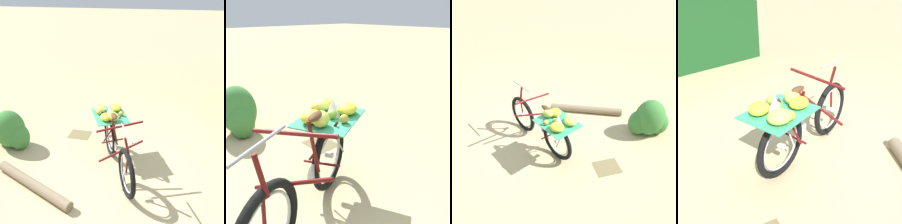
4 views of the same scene
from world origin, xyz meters
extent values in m
plane|color=tan|center=(0.00, 0.00, 0.00)|extent=(60.00, 60.00, 0.00)
torus|color=black|center=(-0.18, 0.39, 0.36)|extent=(0.38, 0.69, 0.73)
torus|color=#B7B7BC|center=(-0.18, 0.39, 0.36)|extent=(0.27, 0.52, 0.57)
cylinder|color=#B7B7BC|center=(-0.18, 0.39, 0.36)|extent=(0.10, 0.09, 0.06)
torus|color=black|center=(0.27, -0.56, 0.36)|extent=(0.38, 0.69, 0.73)
torus|color=#B7B7BC|center=(0.27, -0.56, 0.36)|extent=(0.27, 0.52, 0.57)
cylinder|color=#B7B7BC|center=(0.27, -0.56, 0.36)|extent=(0.10, 0.09, 0.06)
cylinder|color=#590F0F|center=(-0.04, 0.10, 0.53)|extent=(0.65, 0.33, 0.30)
cylinder|color=#590F0F|center=(-0.01, 0.04, 0.92)|extent=(0.66, 0.34, 0.11)
cylinder|color=#590F0F|center=(0.12, -0.25, 0.64)|extent=(0.12, 0.08, 0.49)
cylinder|color=#590F0F|center=(0.19, -0.38, 0.38)|extent=(0.35, 0.19, 0.05)
cylinder|color=#590F0F|center=(0.21, -0.42, 0.59)|extent=(0.30, 0.16, 0.47)
cylinder|color=#590F0F|center=(-0.19, 0.40, 0.52)|extent=(0.06, 0.05, 0.30)
cylinder|color=#590F0F|center=(-0.18, 0.38, 0.81)|extent=(0.10, 0.07, 0.30)
cylinder|color=gray|center=(-0.17, 0.36, 1.02)|extent=(0.25, 0.48, 0.02)
ellipsoid|color=#4C2D19|center=(0.15, -0.30, 0.91)|extent=(0.18, 0.24, 0.06)
cylinder|color=#B7B7BC|center=(0.11, -0.21, 0.40)|extent=(0.09, 0.15, 0.16)
cylinder|color=#B7B7BC|center=(0.23, -0.47, 0.56)|extent=(0.19, 0.10, 0.39)
cylinder|color=#B7B7BC|center=(0.32, -0.66, 0.56)|extent=(0.23, 0.12, 0.39)
cube|color=brown|center=(0.28, -0.57, 0.76)|extent=(0.66, 0.73, 0.02)
cube|color=#33936B|center=(0.28, -0.57, 0.78)|extent=(0.78, 0.85, 0.01)
ellipsoid|color=#CCC64C|center=(0.48, -0.66, 0.85)|extent=(0.24, 0.27, 0.13)
ellipsoid|color=gold|center=(0.30, -0.37, 0.84)|extent=(0.24, 0.26, 0.12)
ellipsoid|color=#CCC64C|center=(0.17, -0.38, 0.85)|extent=(0.24, 0.24, 0.15)
ellipsoid|color=yellow|center=(0.23, -0.76, 0.84)|extent=(0.30, 0.31, 0.11)
sphere|color=#8CAD38|center=(0.24, -0.57, 0.83)|extent=(0.09, 0.09, 0.09)
sphere|color=gold|center=(0.47, -0.55, 0.83)|extent=(0.09, 0.09, 0.09)
sphere|color=#B29333|center=(0.08, -0.58, 0.82)|extent=(0.09, 0.09, 0.09)
cone|color=white|center=(0.28, -0.62, 0.87)|extent=(0.19, 0.19, 0.18)
cylinder|color=#7F6B51|center=(1.22, 0.60, 0.08)|extent=(1.48, 0.77, 0.15)
ellipsoid|color=#387533|center=(2.17, -0.39, 0.37)|extent=(0.59, 0.53, 0.74)
ellipsoid|color=#387533|center=(1.97, -0.34, 0.26)|extent=(0.41, 0.37, 0.52)
ellipsoid|color=#387533|center=(2.35, -0.44, 0.24)|extent=(0.37, 0.33, 0.48)
cylinder|color=#4C3823|center=(2.17, -0.39, 0.07)|extent=(0.06, 0.06, 0.15)
cube|color=olive|center=(1.03, -1.05, 0.00)|extent=(0.44, 0.36, 0.01)
camera|label=1|loc=(-0.62, 3.35, 2.83)|focal=41.96mm
camera|label=2|loc=(-1.42, 0.90, 1.73)|focal=40.05mm
camera|label=3|loc=(-0.55, -3.97, 3.49)|focal=43.38mm
camera|label=4|loc=(2.32, -1.52, 1.99)|focal=41.99mm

